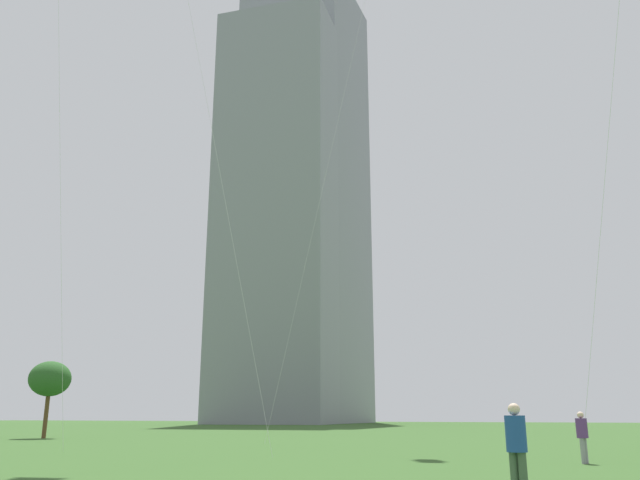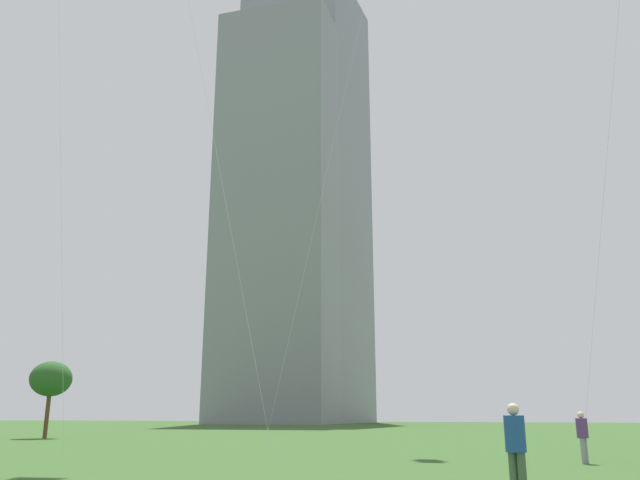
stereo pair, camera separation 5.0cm
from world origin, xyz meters
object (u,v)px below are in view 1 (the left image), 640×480
at_px(park_tree_0, 50,379).
at_px(distant_highrise_1, 305,194).
at_px(person_standing_2, 582,433).
at_px(distant_highrise_0, 277,208).
at_px(person_standing_3, 516,443).

height_order(park_tree_0, distant_highrise_1, distant_highrise_1).
bearing_deg(distant_highrise_1, person_standing_2, -61.87).
relative_size(distant_highrise_0, distant_highrise_1, 0.83).
bearing_deg(distant_highrise_0, person_standing_2, -63.06).
relative_size(person_standing_3, distant_highrise_1, 0.02).
xyz_separation_m(person_standing_3, distant_highrise_1, (-47.54, 107.48, 46.50)).
relative_size(person_standing_2, person_standing_3, 0.93).
bearing_deg(person_standing_3, person_standing_2, 103.84).
bearing_deg(park_tree_0, person_standing_2, -19.78).
distance_m(person_standing_3, park_tree_0, 41.10).
relative_size(person_standing_2, park_tree_0, 0.32).
xyz_separation_m(person_standing_2, person_standing_3, (-1.46, -10.76, 0.07)).
bearing_deg(person_standing_3, distant_highrise_0, 138.70).
distance_m(person_standing_2, distant_highrise_0, 101.39).
height_order(person_standing_3, distant_highrise_1, distant_highrise_1).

